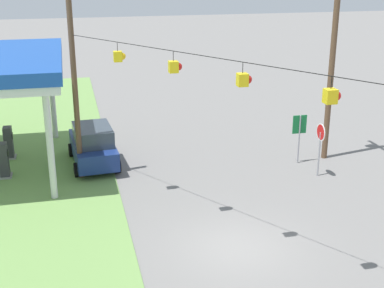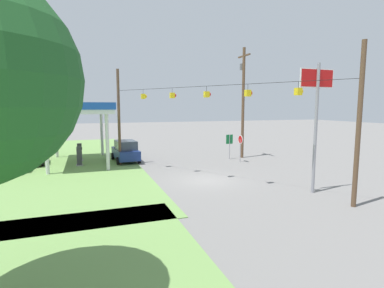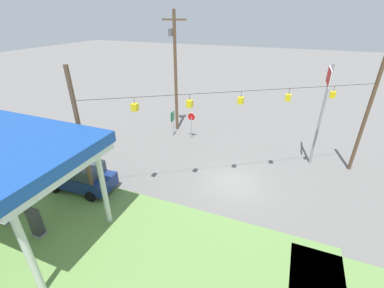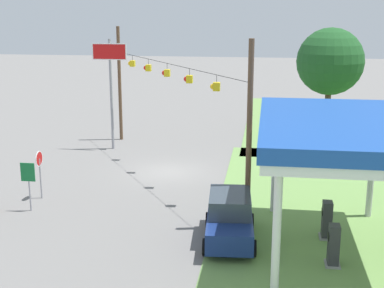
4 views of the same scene
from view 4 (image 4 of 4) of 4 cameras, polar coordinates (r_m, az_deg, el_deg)
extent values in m
plane|color=slate|center=(31.93, -2.55, -3.01)|extent=(160.00, 160.00, 0.00)
cube|color=silver|center=(20.98, 15.15, 0.64)|extent=(9.36, 5.60, 0.35)
cube|color=#19479E|center=(20.88, 15.23, 1.84)|extent=(9.56, 5.80, 0.55)
cylinder|color=silver|center=(25.38, 8.82, -2.39)|extent=(0.28, 0.28, 4.51)
cylinder|color=silver|center=(17.71, 8.99, -9.86)|extent=(0.28, 0.28, 4.51)
cylinder|color=silver|center=(25.83, 18.62, -2.69)|extent=(0.28, 0.28, 4.51)
cube|color=gray|center=(23.62, 14.07, -9.62)|extent=(0.71, 0.56, 0.12)
cube|color=#333338|center=(23.31, 14.19, -7.76)|extent=(0.55, 0.40, 1.53)
cube|color=black|center=(23.17, 13.71, -7.05)|extent=(0.39, 0.03, 0.24)
cube|color=gray|center=(21.35, 14.73, -12.33)|extent=(0.71, 0.56, 0.12)
cube|color=#333338|center=(21.00, 14.87, -10.31)|extent=(0.55, 0.40, 1.53)
cube|color=black|center=(20.85, 14.33, -9.53)|extent=(0.39, 0.03, 0.24)
cube|color=navy|center=(22.51, 4.03, -8.48)|extent=(4.62, 2.16, 0.85)
cube|color=#333D47|center=(22.46, 4.07, -6.27)|extent=(2.59, 1.87, 0.80)
cylinder|color=black|center=(21.42, 6.57, -11.00)|extent=(0.69, 0.27, 0.68)
cylinder|color=black|center=(21.42, 1.42, -10.91)|extent=(0.69, 0.27, 0.68)
cylinder|color=black|center=(23.98, 6.31, -8.17)|extent=(0.69, 0.27, 0.68)
cylinder|color=black|center=(23.98, 1.75, -8.09)|extent=(0.69, 0.27, 0.68)
cylinder|color=#99999E|center=(28.34, -15.85, -3.56)|extent=(0.08, 0.08, 2.10)
cylinder|color=white|center=(28.05, -15.99, -1.52)|extent=(0.80, 0.03, 0.80)
cylinder|color=red|center=(28.05, -15.99, -1.52)|extent=(0.70, 0.03, 0.70)
cylinder|color=gray|center=(36.89, -8.60, 5.19)|extent=(0.18, 0.18, 7.54)
cube|color=white|center=(36.46, -8.82, 9.71)|extent=(0.06, 2.34, 1.10)
cube|color=red|center=(36.46, -8.82, 9.71)|extent=(0.07, 2.22, 0.98)
cylinder|color=gray|center=(26.70, -16.96, -4.40)|extent=(0.07, 0.07, 2.40)
cube|color=#146B33|center=(26.44, -17.12, -2.89)|extent=(0.04, 0.70, 0.90)
cylinder|color=brown|center=(39.48, -7.72, 6.34)|extent=(0.24, 0.24, 8.27)
cylinder|color=brown|center=(22.93, 6.11, 0.77)|extent=(0.24, 0.24, 8.27)
cylinder|color=black|center=(30.65, -2.68, 8.59)|extent=(15.34, 10.02, 0.02)
cylinder|color=black|center=(36.36, -6.38, 9.12)|extent=(0.02, 0.02, 0.35)
cube|color=yellow|center=(36.40, -6.36, 8.53)|extent=(0.32, 0.32, 0.40)
sphere|color=yellow|center=(36.44, -6.62, 8.53)|extent=(0.28, 0.28, 0.28)
cylinder|color=black|center=(33.50, -4.68, 8.73)|extent=(0.02, 0.02, 0.35)
cube|color=yellow|center=(33.54, -4.67, 8.09)|extent=(0.32, 0.32, 0.40)
sphere|color=red|center=(33.57, -4.95, 8.09)|extent=(0.28, 0.28, 0.28)
cylinder|color=black|center=(30.67, -2.68, 8.27)|extent=(0.02, 0.02, 0.35)
cube|color=yellow|center=(30.71, -2.67, 7.57)|extent=(0.32, 0.32, 0.40)
sphere|color=red|center=(30.74, -2.98, 7.57)|extent=(0.28, 0.28, 0.28)
cylinder|color=black|center=(27.89, -0.27, 7.69)|extent=(0.02, 0.02, 0.35)
cube|color=yellow|center=(27.93, -0.27, 6.93)|extent=(0.32, 0.32, 0.40)
sphere|color=red|center=(27.96, -0.62, 6.93)|extent=(0.28, 0.28, 0.28)
cylinder|color=black|center=(25.17, 2.65, 6.98)|extent=(0.02, 0.02, 0.35)
cube|color=yellow|center=(25.22, 2.64, 6.13)|extent=(0.32, 0.32, 0.40)
sphere|color=yellow|center=(25.24, 2.25, 6.14)|extent=(0.28, 0.28, 0.28)
cylinder|color=#4C3828|center=(41.66, 14.21, 3.27)|extent=(0.44, 0.44, 3.71)
sphere|color=#1E5123|center=(41.13, 14.53, 8.52)|extent=(4.95, 4.95, 4.95)
camera|label=1|loc=(45.45, 7.81, 14.03)|focal=50.00mm
camera|label=2|loc=(49.02, 10.64, 8.82)|focal=28.00mm
camera|label=3|loc=(33.89, 24.11, 14.80)|focal=24.00mm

